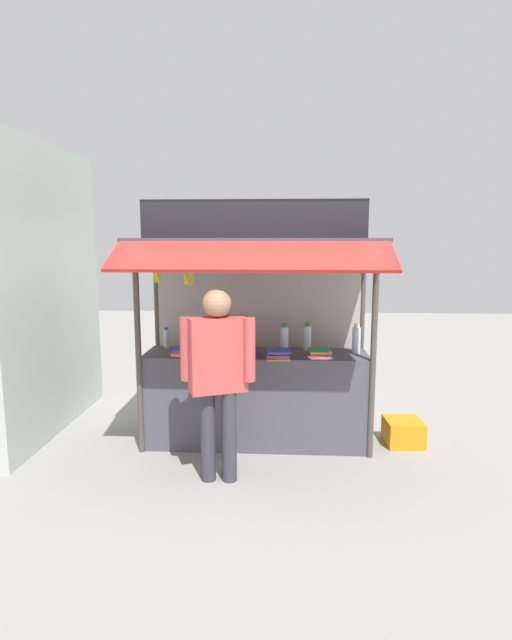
% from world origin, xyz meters
% --- Properties ---
extents(ground_plane, '(20.00, 20.00, 0.00)m').
position_xyz_m(ground_plane, '(0.00, 0.00, 0.00)').
color(ground_plane, gray).
extents(stall_counter, '(2.32, 0.59, 0.99)m').
position_xyz_m(stall_counter, '(0.00, 0.00, 0.49)').
color(stall_counter, '#4C4C56').
rests_on(stall_counter, ground).
extents(stall_structure, '(2.52, 1.51, 2.52)m').
position_xyz_m(stall_structure, '(0.00, 0.12, 1.53)').
color(stall_structure, '#4C4742').
rests_on(stall_structure, ground).
extents(water_bottle_mid_left, '(0.08, 0.08, 0.30)m').
position_xyz_m(water_bottle_mid_left, '(0.54, 0.17, 1.13)').
color(water_bottle_mid_left, silver).
rests_on(water_bottle_mid_left, stall_counter).
extents(water_bottle_right, '(0.08, 0.08, 0.30)m').
position_xyz_m(water_bottle_right, '(0.30, 0.08, 1.13)').
color(water_bottle_right, silver).
rests_on(water_bottle_right, stall_counter).
extents(water_bottle_back_right, '(0.07, 0.07, 0.25)m').
position_xyz_m(water_bottle_back_right, '(-0.52, 0.09, 1.11)').
color(water_bottle_back_right, silver).
rests_on(water_bottle_back_right, stall_counter).
extents(water_bottle_far_right, '(0.06, 0.06, 0.22)m').
position_xyz_m(water_bottle_far_right, '(-1.00, 0.24, 1.09)').
color(water_bottle_far_right, silver).
rests_on(water_bottle_far_right, stall_counter).
extents(water_bottle_front_left, '(0.09, 0.09, 0.31)m').
position_xyz_m(water_bottle_front_left, '(1.04, 0.05, 1.13)').
color(water_bottle_front_left, silver).
rests_on(water_bottle_front_left, stall_counter).
extents(magazine_stack_left, '(0.22, 0.28, 0.09)m').
position_xyz_m(magazine_stack_left, '(-0.13, -0.12, 1.03)').
color(magazine_stack_left, green).
rests_on(magazine_stack_left, stall_counter).
extents(magazine_stack_rear_center, '(0.25, 0.27, 0.08)m').
position_xyz_m(magazine_stack_rear_center, '(0.65, -0.18, 1.03)').
color(magazine_stack_rear_center, purple).
rests_on(magazine_stack_rear_center, stall_counter).
extents(magazine_stack_front_right, '(0.21, 0.27, 0.07)m').
position_xyz_m(magazine_stack_front_right, '(-0.75, -0.16, 1.02)').
color(magazine_stack_front_right, black).
rests_on(magazine_stack_front_right, stall_counter).
extents(magazine_stack_mid_right, '(0.25, 0.26, 0.09)m').
position_xyz_m(magazine_stack_mid_right, '(0.24, -0.23, 1.03)').
color(magazine_stack_mid_right, yellow).
rests_on(magazine_stack_mid_right, stall_counter).
extents(banana_bunch_rightmost, '(0.11, 0.10, 0.31)m').
position_xyz_m(banana_bunch_rightmost, '(-0.62, -0.40, 1.82)').
color(banana_bunch_rightmost, '#332D23').
extents(banana_bunch_leftmost, '(0.09, 0.09, 0.29)m').
position_xyz_m(banana_bunch_leftmost, '(-0.92, -0.40, 1.83)').
color(banana_bunch_leftmost, '#332D23').
extents(vendor_person, '(0.66, 0.38, 1.74)m').
position_xyz_m(vendor_person, '(-0.29, -0.87, 1.05)').
color(vendor_person, '#383842').
rests_on(vendor_person, ground).
extents(plastic_crate, '(0.40, 0.40, 0.27)m').
position_xyz_m(plastic_crate, '(1.57, 0.06, 0.13)').
color(plastic_crate, orange).
rests_on(plastic_crate, ground).
extents(neighbour_wall, '(0.20, 2.40, 3.18)m').
position_xyz_m(neighbour_wall, '(-2.33, 0.30, 1.59)').
color(neighbour_wall, '#B5C5B4').
rests_on(neighbour_wall, ground).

